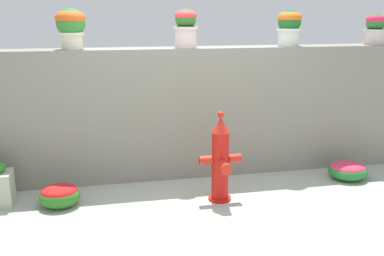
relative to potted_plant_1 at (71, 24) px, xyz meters
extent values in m
plane|color=#9CA397|center=(1.23, -1.20, -1.79)|extent=(24.00, 24.00, 0.00)
cube|color=gray|center=(1.23, -0.03, -1.03)|extent=(5.68, 0.41, 1.53)
cylinder|color=beige|center=(0.00, 0.00, -0.17)|extent=(0.23, 0.23, 0.18)
cylinder|color=beige|center=(0.00, 0.00, -0.10)|extent=(0.27, 0.27, 0.03)
sphere|color=#307B30|center=(0.00, 0.00, 0.02)|extent=(0.31, 0.31, 0.31)
ellipsoid|color=#DE561E|center=(0.00, 0.00, 0.07)|extent=(0.33, 0.33, 0.17)
cylinder|color=beige|center=(1.27, -0.03, -0.15)|extent=(0.24, 0.24, 0.24)
cylinder|color=beige|center=(1.27, -0.03, -0.04)|extent=(0.29, 0.29, 0.03)
sphere|color=#2D6421|center=(1.27, -0.03, 0.05)|extent=(0.24, 0.24, 0.24)
ellipsoid|color=#DB3B3D|center=(1.27, -0.03, 0.10)|extent=(0.25, 0.25, 0.13)
cylinder|color=silver|center=(2.54, -0.03, -0.16)|extent=(0.25, 0.25, 0.21)
cylinder|color=silver|center=(2.54, -0.03, -0.07)|extent=(0.30, 0.30, 0.03)
sphere|color=#1C6024|center=(2.54, -0.03, 0.02)|extent=(0.28, 0.28, 0.28)
ellipsoid|color=orange|center=(2.54, -0.03, 0.07)|extent=(0.29, 0.29, 0.15)
cylinder|color=beige|center=(3.68, -0.04, -0.17)|extent=(0.23, 0.23, 0.19)
cylinder|color=beige|center=(3.68, -0.04, -0.09)|extent=(0.28, 0.28, 0.03)
sphere|color=#2B6C32|center=(3.68, -0.04, 0.00)|extent=(0.23, 0.23, 0.23)
ellipsoid|color=#E72B4D|center=(3.68, -0.04, 0.05)|extent=(0.24, 0.24, 0.13)
cylinder|color=red|center=(1.46, -0.91, -1.78)|extent=(0.24, 0.24, 0.03)
cylinder|color=red|center=(1.46, -0.91, -1.43)|extent=(0.18, 0.18, 0.73)
cone|color=red|center=(1.46, -0.91, -0.98)|extent=(0.18, 0.18, 0.16)
cylinder|color=red|center=(1.46, -0.91, -0.87)|extent=(0.06, 0.06, 0.05)
cylinder|color=red|center=(1.30, -0.91, -1.34)|extent=(0.13, 0.09, 0.09)
cylinder|color=red|center=(1.61, -0.91, -1.34)|extent=(0.13, 0.09, 0.09)
cylinder|color=red|center=(1.46, -1.07, -1.38)|extent=(0.11, 0.15, 0.11)
ellipsoid|color=#307023|center=(-0.18, -0.73, -1.69)|extent=(0.41, 0.37, 0.24)
ellipsoid|color=red|center=(-0.18, -0.73, -1.63)|extent=(0.37, 0.33, 0.13)
ellipsoid|color=#267332|center=(3.11, -0.63, -1.70)|extent=(0.46, 0.42, 0.22)
ellipsoid|color=#D7314F|center=(3.11, -0.63, -1.65)|extent=(0.42, 0.37, 0.12)
camera|label=1|loc=(0.26, -5.13, 0.12)|focal=41.64mm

